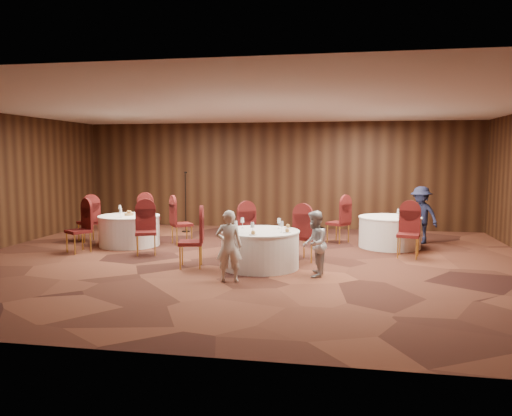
% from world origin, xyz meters
% --- Properties ---
extents(ground, '(12.00, 12.00, 0.00)m').
position_xyz_m(ground, '(0.00, 0.00, 0.00)').
color(ground, black).
rests_on(ground, ground).
extents(room_shell, '(12.00, 12.00, 12.00)m').
position_xyz_m(room_shell, '(0.00, 0.00, 1.96)').
color(room_shell, silver).
rests_on(room_shell, ground).
extents(table_main, '(1.54, 1.54, 0.74)m').
position_xyz_m(table_main, '(0.42, -0.56, 0.38)').
color(table_main, white).
rests_on(table_main, ground).
extents(table_left, '(1.49, 1.49, 0.74)m').
position_xyz_m(table_left, '(-3.16, 1.31, 0.38)').
color(table_left, white).
rests_on(table_left, ground).
extents(table_right, '(1.48, 1.48, 0.74)m').
position_xyz_m(table_right, '(3.12, 2.17, 0.38)').
color(table_right, white).
rests_on(table_right, ground).
extents(chairs_main, '(2.88, 2.01, 1.00)m').
position_xyz_m(chairs_main, '(0.05, 0.04, 0.50)').
color(chairs_main, '#40100C').
rests_on(chairs_main, ground).
extents(chairs_left, '(3.20, 3.03, 1.00)m').
position_xyz_m(chairs_left, '(-3.16, 1.32, 0.50)').
color(chairs_left, '#40100C').
rests_on(chairs_left, ground).
extents(chairs_right, '(2.19, 2.32, 1.00)m').
position_xyz_m(chairs_right, '(2.65, 1.80, 0.50)').
color(chairs_right, '#40100C').
rests_on(chairs_right, ground).
extents(tabletop_main, '(1.10, 1.14, 0.22)m').
position_xyz_m(tabletop_main, '(0.55, -0.65, 0.84)').
color(tabletop_main, silver).
rests_on(tabletop_main, table_main).
extents(tabletop_left, '(0.94, 0.80, 0.22)m').
position_xyz_m(tabletop_left, '(-3.15, 1.33, 0.82)').
color(tabletop_left, silver).
rests_on(tabletop_left, table_left).
extents(tabletop_right, '(0.08, 0.08, 0.22)m').
position_xyz_m(tabletop_right, '(3.29, 1.93, 0.90)').
color(tabletop_right, silver).
rests_on(tabletop_right, table_right).
extents(mic_stand, '(0.24, 0.24, 1.74)m').
position_xyz_m(mic_stand, '(-2.48, 3.67, 0.52)').
color(mic_stand, black).
rests_on(mic_stand, ground).
extents(woman_a, '(0.49, 0.35, 1.26)m').
position_xyz_m(woman_a, '(0.07, -1.74, 0.63)').
color(woman_a, silver).
rests_on(woman_a, ground).
extents(woman_b, '(0.49, 0.61, 1.21)m').
position_xyz_m(woman_b, '(1.51, -1.08, 0.60)').
color(woman_b, '#BABBBF').
rests_on(woman_b, ground).
extents(man_c, '(1.05, 1.00, 1.43)m').
position_xyz_m(man_c, '(3.93, 2.87, 0.72)').
color(man_c, black).
rests_on(man_c, ground).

